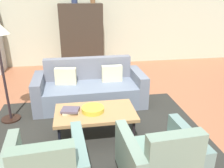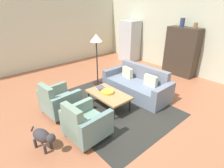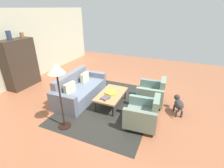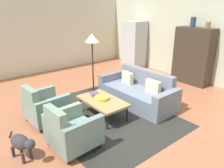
% 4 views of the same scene
% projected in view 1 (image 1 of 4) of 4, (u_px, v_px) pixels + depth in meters
% --- Properties ---
extents(ground_plane, '(11.05, 11.05, 0.00)m').
position_uv_depth(ground_plane, '(108.00, 123.00, 3.97)').
color(ground_plane, '#A76242').
extents(wall_back, '(9.21, 0.12, 2.80)m').
position_uv_depth(wall_back, '(90.00, 17.00, 6.88)').
color(wall_back, beige).
rests_on(wall_back, ground).
extents(area_rug, '(3.40, 2.60, 0.01)m').
position_uv_depth(area_rug, '(96.00, 133.00, 3.69)').
color(area_rug, '#2B2A26').
rests_on(area_rug, ground).
extents(couch, '(2.12, 0.95, 0.86)m').
position_uv_depth(couch, '(90.00, 89.00, 4.63)').
color(couch, slate).
rests_on(couch, ground).
extents(coffee_table, '(1.20, 0.70, 0.41)m').
position_uv_depth(coffee_table, '(95.00, 113.00, 3.50)').
color(coffee_table, black).
rests_on(coffee_table, ground).
extents(armchair_right, '(0.85, 0.85, 0.88)m').
position_uv_depth(armchair_right, '(161.00, 163.00, 2.53)').
color(armchair_right, '#372910').
rests_on(armchair_right, ground).
extents(fruit_bowl, '(0.33, 0.33, 0.07)m').
position_uv_depth(fruit_bowl, '(93.00, 109.00, 3.47)').
color(fruit_bowl, gold).
rests_on(fruit_bowl, coffee_table).
extents(book_stack, '(0.29, 0.25, 0.06)m').
position_uv_depth(book_stack, '(70.00, 111.00, 3.45)').
color(book_stack, beige).
rests_on(book_stack, coffee_table).
extents(cabinet, '(1.20, 0.51, 1.80)m').
position_uv_depth(cabinet, '(82.00, 36.00, 6.70)').
color(cabinet, '#382C23').
rests_on(cabinet, ground).
extents(vase_round, '(0.14, 0.14, 0.19)m').
position_uv_depth(vase_round, '(93.00, 0.00, 6.39)').
color(vase_round, '#8D5D38').
rests_on(vase_round, cabinet).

